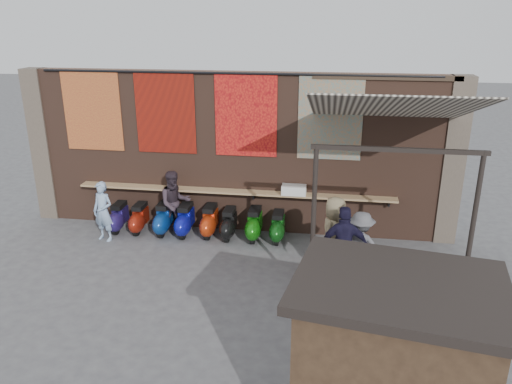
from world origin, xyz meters
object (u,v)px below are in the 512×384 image
scooter_stool_1 (139,218)px  market_stall (390,374)px  shopper_grey (360,246)px  scooter_stool_4 (210,221)px  scooter_stool_3 (185,220)px  shopper_navy (344,247)px  scooter_stool_2 (164,219)px  scooter_stool_5 (229,224)px  scooter_stool_7 (278,227)px  shelf_box (294,190)px  shopper_tan (334,234)px  scooter_stool_6 (254,225)px  scooter_stool_0 (119,217)px  diner_right (175,203)px  diner_left (103,211)px

scooter_stool_1 → market_stall: size_ratio=0.33×
shopper_grey → scooter_stool_4: bearing=-17.2°
scooter_stool_3 → shopper_navy: size_ratio=0.48×
scooter_stool_2 → scooter_stool_3: (0.56, -0.01, -0.01)m
scooter_stool_4 → market_stall: size_ratio=0.35×
scooter_stool_5 → scooter_stool_2: bearing=179.2°
scooter_stool_5 → shopper_grey: (3.11, -1.57, 0.38)m
scooter_stool_5 → scooter_stool_7: bearing=0.3°
shopper_navy → shelf_box: bearing=-67.1°
scooter_stool_7 → shopper_tan: shopper_tan is taller
scooter_stool_7 → shopper_navy: size_ratio=0.45×
scooter_stool_2 → scooter_stool_3: bearing=-1.2°
scooter_stool_5 → shopper_grey: shopper_grey is taller
shelf_box → shopper_navy: 2.56m
shopper_grey → shopper_tan: (-0.54, 0.29, 0.10)m
market_stall → scooter_stool_5: bearing=127.9°
scooter_stool_5 → shopper_navy: bearing=-34.4°
shelf_box → scooter_stool_6: 1.30m
scooter_stool_7 → shopper_tan: bearing=-43.8°
scooter_stool_2 → market_stall: size_ratio=0.37×
scooter_stool_0 → scooter_stool_3: bearing=0.3°
shelf_box → scooter_stool_0: bearing=-175.7°
shelf_box → scooter_stool_7: 0.99m
scooter_stool_7 → shopper_navy: shopper_navy is taller
scooter_stool_1 → scooter_stool_7: size_ratio=1.00×
scooter_stool_7 → market_stall: market_stall is taller
shelf_box → scooter_stool_1: bearing=-175.3°
scooter_stool_5 → shopper_tan: size_ratio=0.46×
scooter_stool_5 → scooter_stool_6: (0.64, 0.02, 0.02)m
scooter_stool_2 → diner_right: (0.30, 0.01, 0.43)m
market_stall → diner_right: bearing=136.9°
scooter_stool_7 → market_stall: size_ratio=0.33×
scooter_stool_1 → market_stall: (5.60, -6.01, 0.78)m
diner_left → scooter_stool_5: bearing=26.6°
scooter_stool_3 → shopper_grey: (4.23, -1.58, 0.36)m
shopper_tan → shopper_navy: bearing=-133.1°
scooter_stool_1 → shopper_navy: size_ratio=0.45×
scooter_stool_1 → scooter_stool_5: scooter_stool_5 is taller
scooter_stool_3 → shopper_grey: bearing=-20.5°
scooter_stool_4 → shopper_tan: size_ratio=0.48×
shopper_grey → shopper_tan: size_ratio=0.89×
scooter_stool_0 → scooter_stool_4: 2.38m
diner_left → diner_right: (1.63, 0.60, 0.08)m
diner_right → shopper_navy: shopper_navy is taller
scooter_stool_2 → shopper_tan: size_ratio=0.50×
scooter_stool_1 → scooter_stool_4: 1.83m
shelf_box → shopper_tan: (1.00, -1.62, -0.39)m
scooter_stool_4 → shopper_grey: size_ratio=0.54×
scooter_stool_6 → shopper_grey: size_ratio=0.55×
scooter_stool_3 → shopper_navy: (3.89, -1.90, 0.47)m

